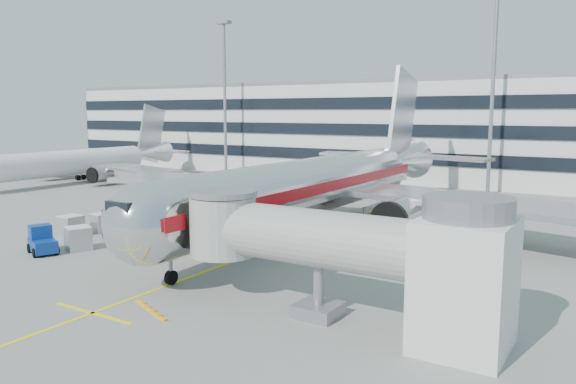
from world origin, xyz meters
The scene contains 15 objects.
ground centered at (0.00, 0.00, 0.00)m, with size 180.00×180.00×0.00m, color gray.
lead_in_line centered at (0.00, 10.00, 0.01)m, with size 0.25×70.00×0.01m, color yellow.
stop_bar centered at (0.00, -14.00, 0.01)m, with size 6.00×0.25×0.01m, color yellow.
main_jet centered at (0.00, 11.72, 4.23)m, with size 50.95×48.70×16.06m.
jet_bridge centered at (12.18, -8.00, 3.87)m, with size 17.80×4.50×7.00m.
terminal centered at (0.00, 57.95, 7.80)m, with size 150.00×24.25×15.60m.
light_mast_west centered at (-35.00, 42.00, 14.88)m, with size 2.40×1.20×25.45m.
light_mast_centre centered at (8.00, 42.00, 14.88)m, with size 2.40×1.20×25.45m.
second_jet centered at (-47.96, 22.80, 3.18)m, with size 38.21×36.52×12.04m.
belt_loader centered at (-9.08, -1.42, 0.60)m, with size 4.51×1.99×2.12m.
baggage_tug centered at (-13.84, -7.42, 0.93)m, with size 3.23×2.64×2.12m.
cargo_container_left centered at (-16.90, -2.54, 0.92)m, with size 1.80×1.80×1.83m.
cargo_container_right centered at (-16.21, 0.20, 0.84)m, with size 1.80×1.80×1.67m.
cargo_container_front centered at (-12.33, -5.31, 0.92)m, with size 2.26×2.26×1.84m.
ramp_worker centered at (-4.50, -5.96, 1.03)m, with size 0.75×0.49×2.06m, color #85FF1A.
Camera 1 is at (24.15, -32.90, 10.70)m, focal length 35.00 mm.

